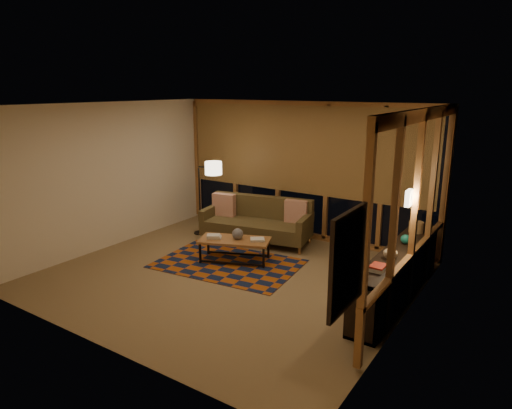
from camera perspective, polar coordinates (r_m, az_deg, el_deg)
The scene contains 21 objects.
floor at distance 7.48m, azimuth -3.35°, elevation -8.83°, with size 5.50×5.00×0.01m, color brown.
ceiling at distance 6.88m, azimuth -3.69°, elevation 12.30°, with size 5.50×5.00×0.01m, color beige.
walls at distance 7.06m, azimuth -3.51°, elevation 1.29°, with size 5.51×5.01×2.70m.
window_wall_back at distance 9.08m, azimuth 5.74°, elevation 4.21°, with size 5.30×0.16×2.60m, color #B57237, non-canonical shape.
window_wall_right at distance 6.46m, azimuth 19.29°, elevation -0.76°, with size 0.16×3.70×2.60m, color #B57237, non-canonical shape.
wall_art at distance 4.19m, azimuth 11.27°, elevation -6.91°, with size 0.06×0.74×0.94m, color red, non-canonical shape.
wall_sconce at distance 6.29m, azimuth 18.57°, elevation 0.78°, with size 0.12×0.18×0.22m, color #FFEBBF, non-canonical shape.
sofa at distance 8.87m, azimuth 0.03°, elevation -2.10°, with size 2.08×0.84×0.85m, color brown, non-canonical shape.
pillow_left at distance 9.23m, azimuth -4.02°, elevation 0.03°, with size 0.47×0.16×0.47m, color #B53811, non-canonical shape.
pillow_right at distance 8.78m, azimuth 5.03°, elevation -0.87°, with size 0.44×0.15×0.44m, color #B53811, non-canonical shape.
area_rug at distance 7.93m, azimuth -3.54°, elevation -7.40°, with size 2.38×1.58×0.01m, color #954410.
coffee_table at distance 7.99m, azimuth -2.67°, elevation -5.72°, with size 1.21×0.56×0.40m, color #B57237, non-canonical shape.
book_stack_a at distance 7.97m, azimuth -5.28°, elevation -3.98°, with size 0.26×0.21×0.08m, color silver, non-canonical shape.
book_stack_b at distance 7.82m, azimuth 0.15°, elevation -4.39°, with size 0.25×0.20×0.05m, color silver, non-canonical shape.
ceramic_pot at distance 7.90m, azimuth -2.32°, elevation -3.65°, with size 0.19×0.19×0.19m, color #282730.
floor_lamp at distance 9.39m, azimuth -7.07°, elevation 0.91°, with size 0.51×0.34×1.54m, color black, non-canonical shape.
bookshelf at distance 6.91m, azimuth 17.30°, elevation -8.21°, with size 0.40×2.96×0.74m, color black, non-canonical shape.
basket at distance 7.61m, azimuth 19.38°, elevation -2.66°, with size 0.22×0.22×0.17m, color #9E7C4C.
teal_bowl at distance 7.00m, azimuth 18.18°, elevation -4.14°, with size 0.14×0.14×0.14m, color #166756.
vase at distance 6.35m, azimuth 16.48°, elevation -5.66°, with size 0.19×0.19×0.20m, color tan.
shelf_book_stack at distance 5.93m, azimuth 15.02°, elevation -7.61°, with size 0.19×0.27×0.08m, color silver, non-canonical shape.
Camera 1 is at (4.13, -5.49, 2.96)m, focal length 32.00 mm.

